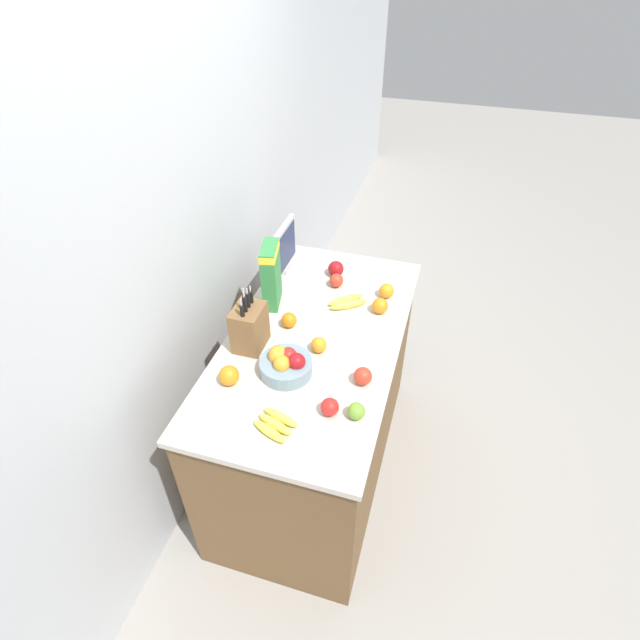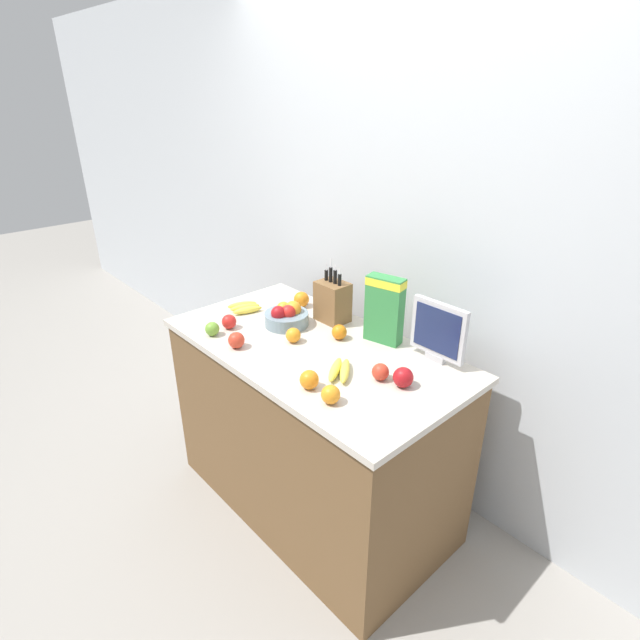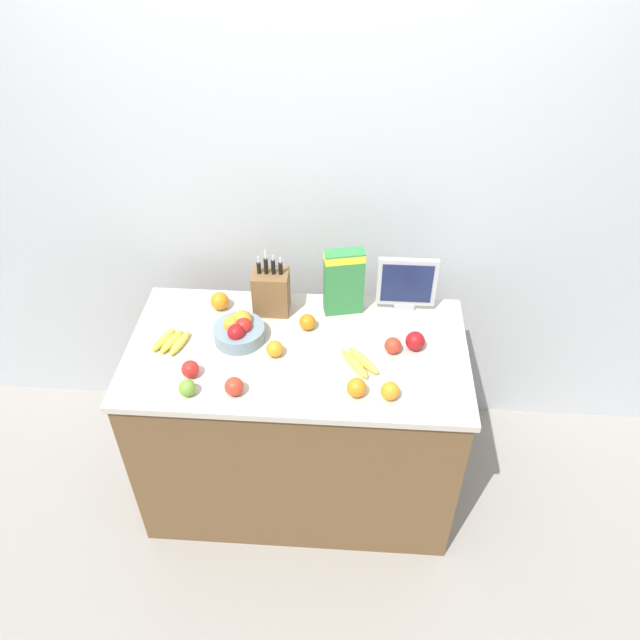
{
  "view_description": "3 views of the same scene",
  "coord_description": "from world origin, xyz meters",
  "px_view_note": "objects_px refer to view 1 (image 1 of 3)",
  "views": [
    {
      "loc": [
        -1.6,
        -0.5,
        2.43
      ],
      "look_at": [
        0.0,
        -0.02,
        1.04
      ],
      "focal_mm": 28.0,
      "sensor_mm": 36.0,
      "label": 1
    },
    {
      "loc": [
        1.5,
        -1.32,
        2.02
      ],
      "look_at": [
        0.03,
        0.02,
        1.07
      ],
      "focal_mm": 28.0,
      "sensor_mm": 36.0,
      "label": 2
    },
    {
      "loc": [
        0.22,
        -1.9,
        2.72
      ],
      "look_at": [
        0.09,
        0.04,
        1.06
      ],
      "focal_mm": 35.0,
      "sensor_mm": 36.0,
      "label": 3
    }
  ],
  "objects_px": {
    "small_monitor": "(285,247)",
    "orange_front_right": "(319,345)",
    "knife_block": "(249,327)",
    "apple_front": "(363,376)",
    "apple_rightmost": "(336,269)",
    "orange_front_center": "(289,320)",
    "apple_by_knife_block": "(356,411)",
    "orange_front_left": "(229,376)",
    "apple_near_bananas": "(336,280)",
    "fruit_bowl": "(286,364)",
    "apple_leftmost": "(330,407)",
    "orange_mid_right": "(380,306)",
    "cereal_box": "(271,273)",
    "orange_mid_left": "(387,291)",
    "banana_bunch_right": "(275,424)",
    "banana_bunch_left": "(347,302)"
  },
  "relations": [
    {
      "from": "apple_by_knife_block",
      "to": "orange_mid_right",
      "type": "distance_m",
      "value": 0.65
    },
    {
      "from": "small_monitor",
      "to": "orange_front_center",
      "type": "distance_m",
      "value": 0.47
    },
    {
      "from": "banana_bunch_right",
      "to": "orange_mid_right",
      "type": "bearing_deg",
      "value": -16.79
    },
    {
      "from": "small_monitor",
      "to": "fruit_bowl",
      "type": "distance_m",
      "value": 0.75
    },
    {
      "from": "apple_by_knife_block",
      "to": "orange_front_center",
      "type": "xyz_separation_m",
      "value": [
        0.43,
        0.42,
        0.0
      ]
    },
    {
      "from": "orange_mid_left",
      "to": "apple_by_knife_block",
      "type": "bearing_deg",
      "value": -177.56
    },
    {
      "from": "cereal_box",
      "to": "fruit_bowl",
      "type": "distance_m",
      "value": 0.5
    },
    {
      "from": "apple_near_bananas",
      "to": "apple_front",
      "type": "bearing_deg",
      "value": -155.76
    },
    {
      "from": "fruit_bowl",
      "to": "orange_front_right",
      "type": "relative_size",
      "value": 3.12
    },
    {
      "from": "banana_bunch_right",
      "to": "knife_block",
      "type": "bearing_deg",
      "value": 33.31
    },
    {
      "from": "apple_near_bananas",
      "to": "banana_bunch_right",
      "type": "bearing_deg",
      "value": -178.97
    },
    {
      "from": "apple_front",
      "to": "knife_block",
      "type": "bearing_deg",
      "value": 81.11
    },
    {
      "from": "apple_leftmost",
      "to": "apple_rightmost",
      "type": "bearing_deg",
      "value": 13.79
    },
    {
      "from": "cereal_box",
      "to": "orange_mid_right",
      "type": "xyz_separation_m",
      "value": [
        0.07,
        -0.51,
        -0.13
      ]
    },
    {
      "from": "orange_mid_left",
      "to": "orange_front_center",
      "type": "xyz_separation_m",
      "value": [
        -0.35,
        0.38,
        -0.0
      ]
    },
    {
      "from": "cereal_box",
      "to": "apple_rightmost",
      "type": "distance_m",
      "value": 0.41
    },
    {
      "from": "small_monitor",
      "to": "apple_front",
      "type": "height_order",
      "value": "small_monitor"
    },
    {
      "from": "cereal_box",
      "to": "fruit_bowl",
      "type": "height_order",
      "value": "cereal_box"
    },
    {
      "from": "banana_bunch_right",
      "to": "orange_mid_left",
      "type": "xyz_separation_m",
      "value": [
        0.91,
        -0.24,
        0.02
      ]
    },
    {
      "from": "knife_block",
      "to": "orange_front_center",
      "type": "xyz_separation_m",
      "value": [
        0.17,
        -0.12,
        -0.07
      ]
    },
    {
      "from": "banana_bunch_right",
      "to": "cereal_box",
      "type": "bearing_deg",
      "value": 21.31
    },
    {
      "from": "orange_front_left",
      "to": "apple_leftmost",
      "type": "bearing_deg",
      "value": -94.84
    },
    {
      "from": "knife_block",
      "to": "fruit_bowl",
      "type": "bearing_deg",
      "value": -119.14
    },
    {
      "from": "knife_block",
      "to": "small_monitor",
      "type": "distance_m",
      "value": 0.6
    },
    {
      "from": "fruit_bowl",
      "to": "banana_bunch_right",
      "type": "xyz_separation_m",
      "value": [
        -0.28,
        -0.06,
        -0.03
      ]
    },
    {
      "from": "apple_rightmost",
      "to": "small_monitor",
      "type": "bearing_deg",
      "value": 97.4
    },
    {
      "from": "apple_near_bananas",
      "to": "apple_leftmost",
      "type": "bearing_deg",
      "value": -166.54
    },
    {
      "from": "small_monitor",
      "to": "banana_bunch_right",
      "type": "bearing_deg",
      "value": -162.78
    },
    {
      "from": "small_monitor",
      "to": "orange_front_right",
      "type": "height_order",
      "value": "small_monitor"
    },
    {
      "from": "orange_front_left",
      "to": "apple_near_bananas",
      "type": "bearing_deg",
      "value": -17.19
    },
    {
      "from": "knife_block",
      "to": "orange_front_center",
      "type": "bearing_deg",
      "value": -34.73
    },
    {
      "from": "cereal_box",
      "to": "orange_front_left",
      "type": "bearing_deg",
      "value": 169.9
    },
    {
      "from": "small_monitor",
      "to": "apple_near_bananas",
      "type": "xyz_separation_m",
      "value": [
        -0.06,
        -0.29,
        -0.11
      ]
    },
    {
      "from": "orange_front_right",
      "to": "orange_front_left",
      "type": "relative_size",
      "value": 0.84
    },
    {
      "from": "orange_front_right",
      "to": "orange_mid_left",
      "type": "bearing_deg",
      "value": -23.81
    },
    {
      "from": "small_monitor",
      "to": "cereal_box",
      "type": "bearing_deg",
      "value": -174.15
    },
    {
      "from": "cereal_box",
      "to": "orange_mid_left",
      "type": "distance_m",
      "value": 0.57
    },
    {
      "from": "orange_front_right",
      "to": "orange_front_center",
      "type": "distance_m",
      "value": 0.21
    },
    {
      "from": "orange_front_center",
      "to": "small_monitor",
      "type": "bearing_deg",
      "value": 21.21
    },
    {
      "from": "knife_block",
      "to": "banana_bunch_right",
      "type": "relative_size",
      "value": 1.82
    },
    {
      "from": "fruit_bowl",
      "to": "apple_near_bananas",
      "type": "relative_size",
      "value": 3.1
    },
    {
      "from": "apple_front",
      "to": "orange_front_center",
      "type": "bearing_deg",
      "value": 58.06
    },
    {
      "from": "apple_front",
      "to": "orange_front_right",
      "type": "xyz_separation_m",
      "value": [
        0.13,
        0.22,
        -0.0
      ]
    },
    {
      "from": "orange_front_left",
      "to": "orange_front_center",
      "type": "distance_m",
      "value": 0.42
    },
    {
      "from": "small_monitor",
      "to": "apple_by_knife_block",
      "type": "bearing_deg",
      "value": -145.71
    },
    {
      "from": "banana_bunch_left",
      "to": "orange_front_right",
      "type": "relative_size",
      "value": 2.76
    },
    {
      "from": "banana_bunch_left",
      "to": "apple_leftmost",
      "type": "height_order",
      "value": "apple_leftmost"
    },
    {
      "from": "knife_block",
      "to": "apple_front",
      "type": "xyz_separation_m",
      "value": [
        -0.08,
        -0.52,
        -0.07
      ]
    },
    {
      "from": "apple_near_bananas",
      "to": "orange_mid_right",
      "type": "height_order",
      "value": "orange_mid_right"
    },
    {
      "from": "fruit_bowl",
      "to": "orange_mid_left",
      "type": "height_order",
      "value": "fruit_bowl"
    }
  ]
}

